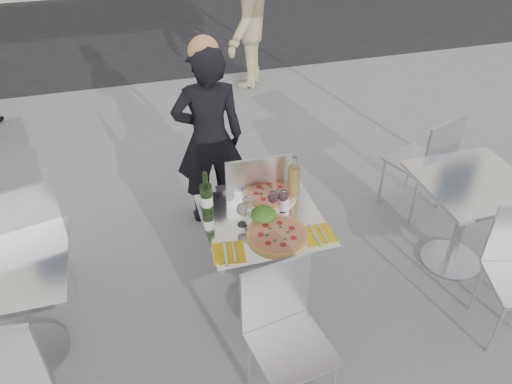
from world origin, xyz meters
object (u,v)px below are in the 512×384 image
object	(u,v)px
wineglass_white_a	(242,210)
carafe	(294,180)
woman_diner	(209,139)
chair_near	(284,326)
pedestrian_b	(246,16)
side_chair_lfar	(25,234)
sugar_shaker	(284,203)
wineglass_red_a	(273,198)
wineglass_white_b	(249,202)
pizza_far	(269,194)
chair_far	(254,198)
side_table_left	(10,294)
main_table	(263,245)
napkin_left	(229,252)
salad_plate	(263,215)
side_chair_rfar	(428,157)
wineglass_red_b	(283,196)
pizza_near	(278,235)
side_table_right	(467,205)
wine_bottle	(207,197)
napkin_right	(318,234)

from	to	relation	value
wineglass_white_a	carafe	bearing A→B (deg)	26.64
woman_diner	wineglass_white_a	size ratio (longest dim) A/B	9.55
chair_near	pedestrian_b	bearing A→B (deg)	68.50
side_chair_lfar	carafe	bearing A→B (deg)	157.17
sugar_shaker	wineglass_red_a	size ratio (longest dim) A/B	0.68
sugar_shaker	carafe	bearing A→B (deg)	50.83
sugar_shaker	wineglass_white_b	distance (m)	0.24
pedestrian_b	pizza_far	size ratio (longest dim) A/B	4.92
carafe	wineglass_white_a	xyz separation A→B (m)	(-0.39, -0.20, -0.01)
chair_far	sugar_shaker	distance (m)	0.46
wineglass_red_a	pizza_far	bearing A→B (deg)	80.47
side_table_left	side_chair_lfar	world-z (taller)	side_chair_lfar
chair_near	pizza_far	xyz separation A→B (m)	(0.18, 0.85, 0.24)
side_chair_lfar	woman_diner	world-z (taller)	woman_diner
side_table_left	pizza_far	distance (m)	1.64
main_table	carafe	bearing A→B (deg)	35.12
pizza_far	napkin_left	world-z (taller)	pizza_far
salad_plate	side_table_left	bearing A→B (deg)	179.65
side_chair_rfar	wineglass_red_b	distance (m)	1.58
pizza_near	wineglass_white_a	world-z (taller)	wineglass_white_a
chair_far	chair_near	bearing A→B (deg)	83.77
side_table_right	woman_diner	bearing A→B (deg)	146.98
woman_diner	wineglass_red_a	world-z (taller)	woman_diner
chair_far	wine_bottle	distance (m)	0.56
side_chair_lfar	wine_bottle	world-z (taller)	wine_bottle
wineglass_white_b	napkin_right	xyz separation A→B (m)	(0.34, -0.29, -0.11)
woman_diner	napkin_left	xyz separation A→B (m)	(-0.15, -1.28, 0.00)
side_chair_rfar	sugar_shaker	distance (m)	1.56
pizza_near	side_chair_rfar	bearing A→B (deg)	27.68
pedestrian_b	main_table	bearing A→B (deg)	15.42
side_chair_rfar	wineglass_white_b	size ratio (longest dim) A/B	5.79
side_table_left	wineglass_red_b	distance (m)	1.68
chair_near	salad_plate	distance (m)	0.68
side_chair_rfar	pizza_far	size ratio (longest dim) A/B	2.56
sugar_shaker	wineglass_red_b	size ratio (longest dim) A/B	0.68
side_table_left	wineglass_white_a	size ratio (longest dim) A/B	4.76
wineglass_red_b	napkin_right	size ratio (longest dim) A/B	0.79
side_chair_rfar	pedestrian_b	size ratio (longest dim) A/B	0.52
main_table	wineglass_white_a	distance (m)	0.35
pedestrian_b	woman_diner	bearing A→B (deg)	7.88
side_chair_rfar	salad_plate	world-z (taller)	side_chair_rfar
wineglass_white_a	napkin_left	xyz separation A→B (m)	(-0.14, -0.22, -0.11)
wine_bottle	wineglass_white_a	size ratio (longest dim) A/B	1.87
main_table	woman_diner	distance (m)	1.08
chair_near	wine_bottle	xyz separation A→B (m)	(-0.24, 0.80, 0.34)
wineglass_white_a	wineglass_red_a	world-z (taller)	same
carafe	wineglass_white_a	world-z (taller)	carafe
chair_near	pedestrian_b	size ratio (longest dim) A/B	0.51
pizza_far	side_table_right	bearing A→B (deg)	-8.78
pizza_far	wineglass_white_a	xyz separation A→B (m)	(-0.24, -0.23, 0.09)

